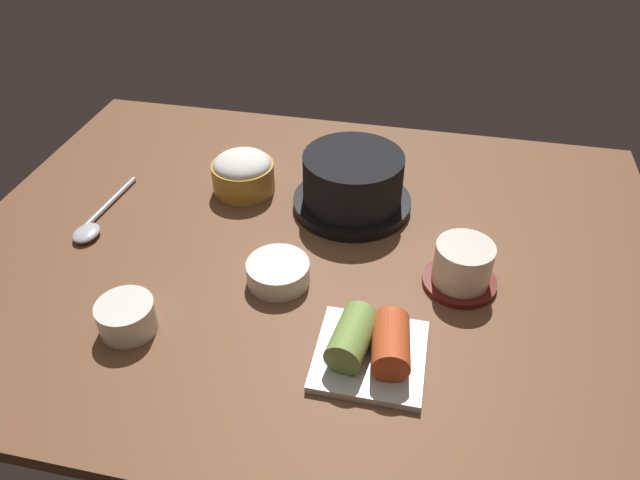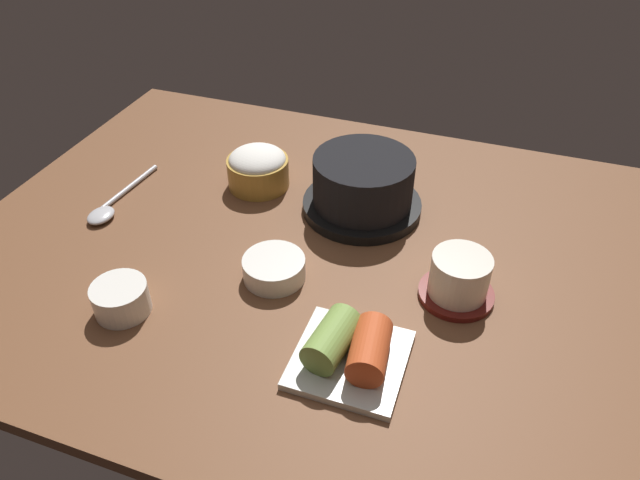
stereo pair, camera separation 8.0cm
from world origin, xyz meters
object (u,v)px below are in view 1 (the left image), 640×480
kimchi_plate (371,346)px  side_bowl_near (127,316)px  spoon (93,224)px  tea_cup_with_saucer (462,266)px  banchan_cup_center (278,271)px  stone_pot (353,183)px  rice_bowl (243,172)px

kimchi_plate → side_bowl_near: size_ratio=1.81×
kimchi_plate → spoon: size_ratio=0.72×
tea_cup_with_saucer → banchan_cup_center: 23.88cm
stone_pot → kimchi_plate: (7.12, -29.22, -2.25)cm
stone_pot → rice_bowl: stone_pot is taller
stone_pot → spoon: (-36.46, -13.14, -3.81)cm
stone_pot → banchan_cup_center: stone_pot is taller
stone_pot → banchan_cup_center: 20.05cm
side_bowl_near → spoon: 22.73cm
side_bowl_near → stone_pot: bearing=54.3°
banchan_cup_center → kimchi_plate: 17.32cm
kimchi_plate → side_bowl_near: bearing=-177.1°
tea_cup_with_saucer → stone_pot: bearing=139.6°
stone_pot → rice_bowl: (-17.70, 1.01, -1.15)cm
stone_pot → tea_cup_with_saucer: 22.07cm
stone_pot → banchan_cup_center: (-6.64, -18.71, -2.79)cm
spoon → rice_bowl: bearing=37.0°
side_bowl_near → rice_bowl: bearing=82.1°
rice_bowl → kimchi_plate: size_ratio=0.79×
tea_cup_with_saucer → kimchi_plate: (-9.66, -14.94, -0.92)cm
stone_pot → banchan_cup_center: bearing=-109.5°
banchan_cup_center → side_bowl_near: 19.54cm
spoon → tea_cup_with_saucer: bearing=-1.2°
tea_cup_with_saucer → kimchi_plate: 17.82cm
rice_bowl → side_bowl_near: rice_bowl is taller
rice_bowl → tea_cup_with_saucer: 37.72cm
kimchi_plate → side_bowl_near: 29.23cm
side_bowl_near → tea_cup_with_saucer: bearing=22.9°
stone_pot → spoon: stone_pot is taller
tea_cup_with_saucer → banchan_cup_center: bearing=-169.3°
stone_pot → side_bowl_near: size_ratio=2.61×
banchan_cup_center → kimchi_plate: kimchi_plate is taller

